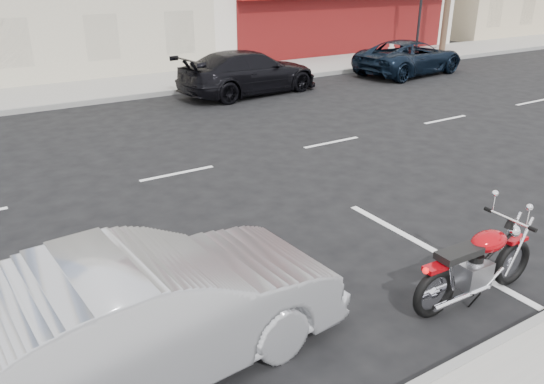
{
  "coord_description": "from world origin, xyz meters",
  "views": [
    {
      "loc": [
        -5.72,
        -9.67,
        3.89
      ],
      "look_at": [
        -1.86,
        -3.46,
        0.8
      ],
      "focal_mm": 35.0,
      "sensor_mm": 36.0,
      "label": 1
    }
  ],
  "objects_px": {
    "fire_hydrant": "(391,48)",
    "suv_far": "(410,57)",
    "sedan_silver": "(142,316)",
    "traffic_light": "(422,0)",
    "motorcycle": "(515,252)",
    "car_far": "(249,72)"
  },
  "relations": [
    {
      "from": "traffic_light",
      "to": "suv_far",
      "type": "bearing_deg",
      "value": -140.23
    },
    {
      "from": "sedan_silver",
      "to": "motorcycle",
      "type": "bearing_deg",
      "value": -105.71
    },
    {
      "from": "car_far",
      "to": "sedan_silver",
      "type": "bearing_deg",
      "value": 139.68
    },
    {
      "from": "traffic_light",
      "to": "motorcycle",
      "type": "bearing_deg",
      "value": -132.51
    },
    {
      "from": "motorcycle",
      "to": "suv_far",
      "type": "height_order",
      "value": "suv_far"
    },
    {
      "from": "motorcycle",
      "to": "sedan_silver",
      "type": "height_order",
      "value": "sedan_silver"
    },
    {
      "from": "traffic_light",
      "to": "fire_hydrant",
      "type": "relative_size",
      "value": 5.28
    },
    {
      "from": "car_far",
      "to": "traffic_light",
      "type": "bearing_deg",
      "value": -82.55
    },
    {
      "from": "fire_hydrant",
      "to": "motorcycle",
      "type": "distance_m",
      "value": 18.87
    },
    {
      "from": "sedan_silver",
      "to": "traffic_light",
      "type": "bearing_deg",
      "value": -57.54
    },
    {
      "from": "fire_hydrant",
      "to": "suv_far",
      "type": "height_order",
      "value": "suv_far"
    },
    {
      "from": "traffic_light",
      "to": "fire_hydrant",
      "type": "bearing_deg",
      "value": 173.64
    },
    {
      "from": "motorcycle",
      "to": "suv_far",
      "type": "distance_m",
      "value": 15.4
    },
    {
      "from": "sedan_silver",
      "to": "suv_far",
      "type": "height_order",
      "value": "sedan_silver"
    },
    {
      "from": "traffic_light",
      "to": "suv_far",
      "type": "distance_m",
      "value": 4.76
    },
    {
      "from": "sedan_silver",
      "to": "fire_hydrant",
      "type": "bearing_deg",
      "value": -54.78
    },
    {
      "from": "motorcycle",
      "to": "fire_hydrant",
      "type": "bearing_deg",
      "value": 52.83
    },
    {
      "from": "motorcycle",
      "to": "suv_far",
      "type": "xyz_separation_m",
      "value": [
        9.97,
        11.74,
        0.19
      ]
    },
    {
      "from": "fire_hydrant",
      "to": "traffic_light",
      "type": "bearing_deg",
      "value": -6.36
    },
    {
      "from": "car_far",
      "to": "fire_hydrant",
      "type": "bearing_deg",
      "value": -79.41
    },
    {
      "from": "traffic_light",
      "to": "suv_far",
      "type": "xyz_separation_m",
      "value": [
        -3.36,
        -2.79,
        -1.89
      ]
    },
    {
      "from": "fire_hydrant",
      "to": "sedan_silver",
      "type": "xyz_separation_m",
      "value": [
        -16.51,
        -13.79,
        0.18
      ]
    }
  ]
}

